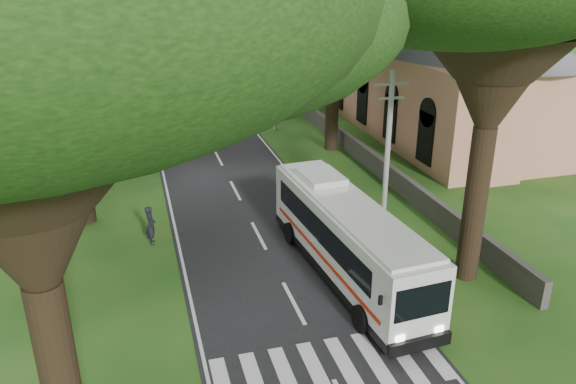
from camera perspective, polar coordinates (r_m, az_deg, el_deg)
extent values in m
plane|color=#1C4E16|center=(20.47, 2.19, -14.19)|extent=(140.00, 140.00, 0.00)
cube|color=black|center=(42.74, -8.13, 5.45)|extent=(8.00, 120.00, 0.04)
cube|color=silver|center=(18.98, 4.12, -17.61)|extent=(8.00, 3.00, 0.01)
cube|color=#383533|center=(43.67, 3.85, 6.79)|extent=(0.35, 50.00, 1.20)
cube|color=tan|center=(45.12, 15.83, 9.91)|extent=(12.00, 22.00, 6.40)
pyramid|color=#595960|center=(44.37, 16.57, 16.72)|extent=(14.00, 24.00, 2.20)
cube|color=tan|center=(34.98, 20.23, 9.05)|extent=(3.00, 3.00, 10.00)
cylinder|color=gray|center=(25.48, 10.02, 3.21)|extent=(0.24, 0.24, 8.00)
cube|color=gray|center=(24.61, 10.54, 10.72)|extent=(1.60, 0.10, 0.10)
cube|color=gray|center=(24.73, 10.45, 9.36)|extent=(1.20, 0.10, 0.10)
cylinder|color=gray|center=(43.77, -1.33, 11.44)|extent=(0.24, 0.24, 8.00)
cube|color=gray|center=(43.26, -1.37, 15.87)|extent=(1.60, 0.10, 0.10)
cube|color=gray|center=(43.33, -1.36, 15.08)|extent=(1.20, 0.10, 0.10)
cylinder|color=gray|center=(63.10, -6.03, 14.63)|extent=(0.24, 0.24, 8.00)
cube|color=gray|center=(62.75, -6.16, 17.70)|extent=(1.60, 0.10, 0.10)
cube|color=gray|center=(62.80, -6.14, 17.16)|extent=(1.20, 0.10, 0.10)
cone|color=black|center=(12.72, -25.01, -1.02)|extent=(3.20, 3.20, 3.80)
cylinder|color=black|center=(29.32, -20.37, 2.17)|extent=(0.90, 0.90, 5.59)
cone|color=black|center=(28.18, -21.64, 11.17)|extent=(3.20, 3.20, 3.80)
cylinder|color=black|center=(46.62, -18.52, 9.69)|extent=(0.90, 0.90, 5.93)
cone|color=black|center=(45.91, -19.27, 15.61)|extent=(3.20, 3.20, 3.80)
cylinder|color=black|center=(64.42, -18.97, 12.65)|extent=(0.90, 0.90, 5.58)
cone|color=black|center=(63.91, -19.51, 16.78)|extent=(3.20, 3.20, 3.80)
cylinder|color=black|center=(23.49, 18.45, -1.31)|extent=(0.90, 0.90, 6.45)
cone|color=black|center=(22.07, 20.07, 11.00)|extent=(3.20, 3.20, 3.80)
cylinder|color=black|center=(39.10, 4.50, 8.57)|extent=(0.90, 0.90, 5.98)
cone|color=black|center=(38.25, 4.73, 15.71)|extent=(3.20, 3.20, 3.80)
cylinder|color=black|center=(55.89, -2.44, 12.68)|extent=(0.90, 0.90, 5.91)
cone|color=black|center=(55.31, -2.53, 17.64)|extent=(3.20, 3.20, 3.80)
cylinder|color=black|center=(73.52, -5.04, 14.94)|extent=(0.90, 0.90, 6.04)
cone|color=black|center=(73.07, -5.17, 18.77)|extent=(3.20, 3.20, 3.80)
cube|color=silver|center=(23.11, 6.03, -4.55)|extent=(3.14, 11.28, 2.74)
cube|color=black|center=(23.16, 5.77, -3.39)|extent=(3.05, 9.25, 1.02)
cube|color=black|center=(23.73, 5.90, -7.41)|extent=(3.19, 11.32, 0.32)
cube|color=red|center=(23.40, 5.97, -5.92)|extent=(3.11, 10.17, 0.17)
cube|color=silver|center=(22.51, 6.17, -1.31)|extent=(2.92, 10.71, 0.17)
cylinder|color=black|center=(20.46, 7.48, -12.65)|extent=(0.40, 1.04, 1.02)
cylinder|color=black|center=(21.49, 13.11, -11.22)|extent=(0.40, 1.04, 1.02)
cylinder|color=black|center=(26.17, 0.27, -4.20)|extent=(0.40, 1.04, 1.02)
cylinder|color=black|center=(26.98, 4.91, -3.44)|extent=(0.40, 1.04, 1.02)
imported|color=silver|center=(59.61, -12.66, 10.48)|extent=(2.29, 3.68, 1.17)
imported|color=navy|center=(68.25, -12.08, 12.02)|extent=(2.02, 4.16, 1.31)
imported|color=maroon|center=(77.23, -11.12, 13.24)|extent=(2.81, 4.92, 1.34)
imported|color=black|center=(26.71, -13.78, -3.29)|extent=(0.49, 0.71, 1.88)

